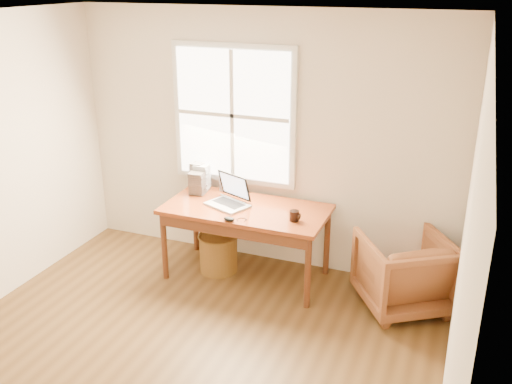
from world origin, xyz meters
TOP-DOWN VIEW (x-y plane):
  - room_shell at (-0.02, 0.16)m, footprint 4.04×4.54m
  - desk at (0.00, 1.80)m, footprint 1.60×0.80m
  - armchair at (1.55, 1.80)m, footprint 1.05×1.05m
  - wicker_stool at (-0.31, 1.80)m, footprint 0.45×0.45m
  - laptop at (-0.18, 1.77)m, footprint 0.54×0.55m
  - mouse at (-0.02, 1.45)m, footprint 0.12×0.08m
  - coffee_mug at (0.53, 1.67)m, footprint 0.09×0.09m
  - cd_stack_a at (-0.61, 2.07)m, footprint 0.15×0.13m
  - cd_stack_b at (-0.61, 1.96)m, footprint 0.16×0.14m
  - cd_stack_c at (-0.66, 2.09)m, footprint 0.13×0.12m
  - cd_stack_d at (-0.36, 2.16)m, footprint 0.15×0.14m

SIDE VIEW (x-z plane):
  - wicker_stool at x=-0.31m, z-range 0.00..0.39m
  - armchair at x=1.55m, z-range 0.00..0.70m
  - desk at x=0.00m, z-range 0.71..0.75m
  - mouse at x=-0.02m, z-range 0.75..0.79m
  - coffee_mug at x=0.53m, z-range 0.75..0.85m
  - cd_stack_d at x=-0.36m, z-range 0.75..0.91m
  - cd_stack_b at x=-0.61m, z-range 0.75..0.98m
  - cd_stack_a at x=-0.61m, z-range 0.75..1.03m
  - cd_stack_c at x=-0.66m, z-range 0.75..1.04m
  - laptop at x=-0.18m, z-range 0.75..1.05m
  - room_shell at x=-0.02m, z-range 0.00..2.64m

